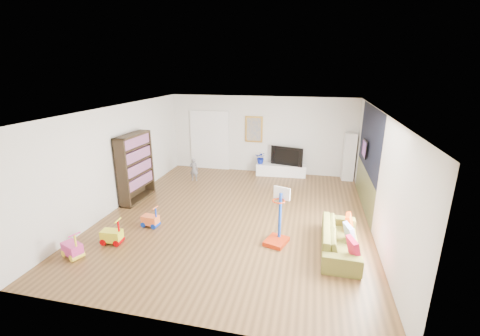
% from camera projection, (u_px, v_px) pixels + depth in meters
% --- Properties ---
extents(floor, '(6.50, 7.50, 0.00)m').
position_uv_depth(floor, '(237.00, 215.00, 8.26)').
color(floor, brown).
rests_on(floor, ground).
extents(ceiling, '(6.50, 7.50, 0.00)m').
position_uv_depth(ceiling, '(236.00, 109.00, 7.45)').
color(ceiling, white).
rests_on(ceiling, ground).
extents(wall_back, '(6.50, 0.00, 2.70)m').
position_uv_depth(wall_back, '(261.00, 135.00, 11.34)').
color(wall_back, silver).
rests_on(wall_back, ground).
extents(wall_front, '(6.50, 0.00, 2.70)m').
position_uv_depth(wall_front, '(172.00, 243.00, 4.36)').
color(wall_front, silver).
rests_on(wall_front, ground).
extents(wall_left, '(0.00, 7.50, 2.70)m').
position_uv_depth(wall_left, '(118.00, 157.00, 8.54)').
color(wall_left, silver).
rests_on(wall_left, ground).
extents(wall_right, '(0.00, 7.50, 2.70)m').
position_uv_depth(wall_right, '(378.00, 174.00, 7.16)').
color(wall_right, silver).
rests_on(wall_right, ground).
extents(navy_accent, '(0.01, 3.20, 1.70)m').
position_uv_depth(navy_accent, '(370.00, 139.00, 8.32)').
color(navy_accent, black).
rests_on(navy_accent, wall_right).
extents(olive_wainscot, '(0.01, 3.20, 1.00)m').
position_uv_depth(olive_wainscot, '(364.00, 188.00, 8.72)').
color(olive_wainscot, brown).
rests_on(olive_wainscot, wall_right).
extents(doorway, '(1.45, 0.06, 2.10)m').
position_uv_depth(doorway, '(210.00, 141.00, 11.79)').
color(doorway, white).
rests_on(doorway, ground).
extents(painting_back, '(0.62, 0.06, 0.92)m').
position_uv_depth(painting_back, '(254.00, 129.00, 11.29)').
color(painting_back, gold).
rests_on(painting_back, wall_back).
extents(artwork_right, '(0.04, 0.56, 0.46)m').
position_uv_depth(artwork_right, '(365.00, 149.00, 8.61)').
color(artwork_right, '#7F3F8C').
rests_on(artwork_right, wall_right).
extents(media_console, '(1.73, 0.52, 0.40)m').
position_uv_depth(media_console, '(281.00, 170.00, 11.23)').
color(media_console, white).
rests_on(media_console, ground).
extents(tall_cabinet, '(0.39, 0.39, 1.59)m').
position_uv_depth(tall_cabinet, '(349.00, 157.00, 10.64)').
color(tall_cabinet, white).
rests_on(tall_cabinet, ground).
extents(bookshelf, '(0.41, 1.32, 1.91)m').
position_uv_depth(bookshelf, '(135.00, 168.00, 8.96)').
color(bookshelf, black).
rests_on(bookshelf, ground).
extents(sofa, '(0.77, 1.87, 0.54)m').
position_uv_depth(sofa, '(340.00, 239.00, 6.57)').
color(sofa, brown).
rests_on(sofa, ground).
extents(basketball_hoop, '(0.57, 0.63, 1.24)m').
position_uv_depth(basketball_hoop, '(277.00, 217.00, 6.74)').
color(basketball_hoop, '#A92508').
rests_on(basketball_hoop, ground).
extents(ride_on_yellow, '(0.44, 0.29, 0.57)m').
position_uv_depth(ride_on_yellow, '(111.00, 231.00, 6.85)').
color(ride_on_yellow, yellow).
rests_on(ride_on_yellow, ground).
extents(ride_on_orange, '(0.41, 0.28, 0.52)m').
position_uv_depth(ride_on_orange, '(150.00, 216.00, 7.59)').
color(ride_on_orange, orange).
rests_on(ride_on_orange, ground).
extents(ride_on_pink, '(0.49, 0.40, 0.56)m').
position_uv_depth(ride_on_pink, '(71.00, 244.00, 6.36)').
color(ride_on_pink, '#D13383').
rests_on(ride_on_pink, ground).
extents(child, '(0.30, 0.21, 0.77)m').
position_uv_depth(child, '(194.00, 169.00, 10.67)').
color(child, slate).
rests_on(child, ground).
extents(tv, '(1.14, 0.41, 0.65)m').
position_uv_depth(tv, '(288.00, 155.00, 11.09)').
color(tv, black).
rests_on(tv, media_console).
extents(vase_plant, '(0.41, 0.36, 0.42)m').
position_uv_depth(vase_plant, '(261.00, 158.00, 11.24)').
color(vase_plant, '#0B1C96').
rests_on(vase_plant, media_console).
extents(pillow_left, '(0.21, 0.39, 0.38)m').
position_uv_depth(pillow_left, '(353.00, 248.00, 5.96)').
color(pillow_left, '#C0143A').
rests_on(pillow_left, sofa).
extents(pillow_center, '(0.20, 0.38, 0.36)m').
position_uv_depth(pillow_center, '(349.00, 233.00, 6.50)').
color(pillow_center, silver).
rests_on(pillow_center, sofa).
extents(pillow_right, '(0.15, 0.36, 0.35)m').
position_uv_depth(pillow_right, '(349.00, 222.00, 6.96)').
color(pillow_right, '#C22F02').
rests_on(pillow_right, sofa).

